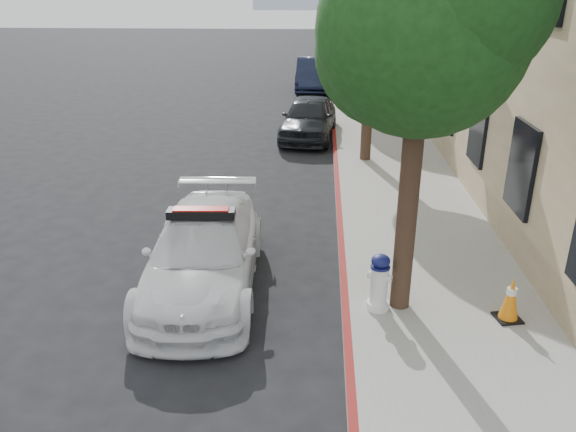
# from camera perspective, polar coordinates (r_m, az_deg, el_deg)

# --- Properties ---
(ground) EXTENTS (120.00, 120.00, 0.00)m
(ground) POSITION_cam_1_polar(r_m,az_deg,el_deg) (10.93, -5.42, -3.69)
(ground) COLOR black
(ground) RESTS_ON ground
(sidewalk) EXTENTS (3.20, 50.00, 0.15)m
(sidewalk) POSITION_cam_1_polar(r_m,az_deg,el_deg) (20.35, 9.04, 8.73)
(sidewalk) COLOR gray
(sidewalk) RESTS_ON ground
(curb_strip) EXTENTS (0.12, 50.00, 0.15)m
(curb_strip) POSITION_cam_1_polar(r_m,az_deg,el_deg) (20.26, 4.65, 8.87)
(curb_strip) COLOR maroon
(curb_strip) RESTS_ON ground
(tree_near) EXTENTS (2.92, 2.82, 5.62)m
(tree_near) POSITION_cam_1_polar(r_m,az_deg,el_deg) (7.81, 13.81, 18.01)
(tree_near) COLOR black
(tree_near) RESTS_ON sidewalk
(tree_mid) EXTENTS (2.77, 2.64, 5.43)m
(tree_mid) POSITION_cam_1_polar(r_m,az_deg,el_deg) (15.75, 8.74, 19.87)
(tree_mid) COLOR black
(tree_mid) RESTS_ON sidewalk
(police_car) EXTENTS (2.05, 4.55, 1.44)m
(police_car) POSITION_cam_1_polar(r_m,az_deg,el_deg) (9.51, -8.56, -3.66)
(police_car) COLOR white
(police_car) RESTS_ON ground
(parked_car_mid) EXTENTS (2.05, 4.22, 1.39)m
(parked_car_mid) POSITION_cam_1_polar(r_m,az_deg,el_deg) (19.00, 2.13, 9.94)
(parked_car_mid) COLOR black
(parked_car_mid) RESTS_ON ground
(parked_car_far) EXTENTS (1.65, 4.68, 1.54)m
(parked_car_far) POSITION_cam_1_polar(r_m,az_deg,el_deg) (28.24, 2.63, 14.19)
(parked_car_far) COLOR black
(parked_car_far) RESTS_ON ground
(fire_hydrant) EXTENTS (0.39, 0.35, 0.92)m
(fire_hydrant) POSITION_cam_1_polar(r_m,az_deg,el_deg) (8.71, 9.25, -6.69)
(fire_hydrant) COLOR white
(fire_hydrant) RESTS_ON sidewalk
(traffic_cone) EXTENTS (0.43, 0.43, 0.69)m
(traffic_cone) POSITION_cam_1_polar(r_m,az_deg,el_deg) (9.01, 21.68, -7.84)
(traffic_cone) COLOR black
(traffic_cone) RESTS_ON sidewalk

